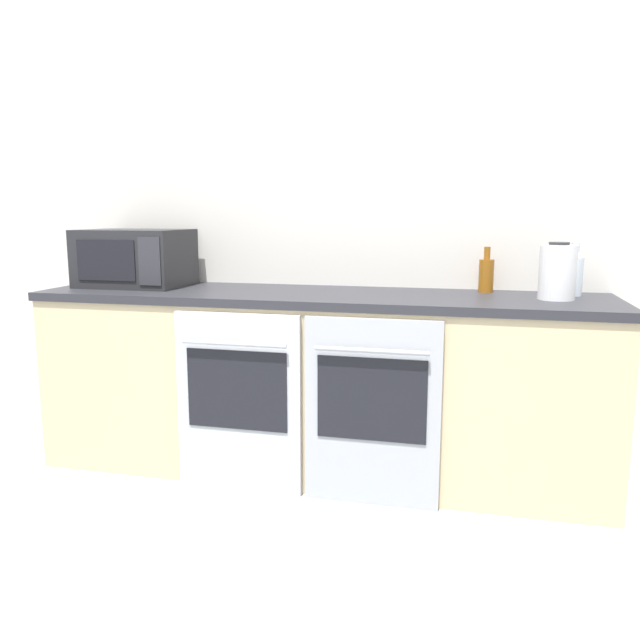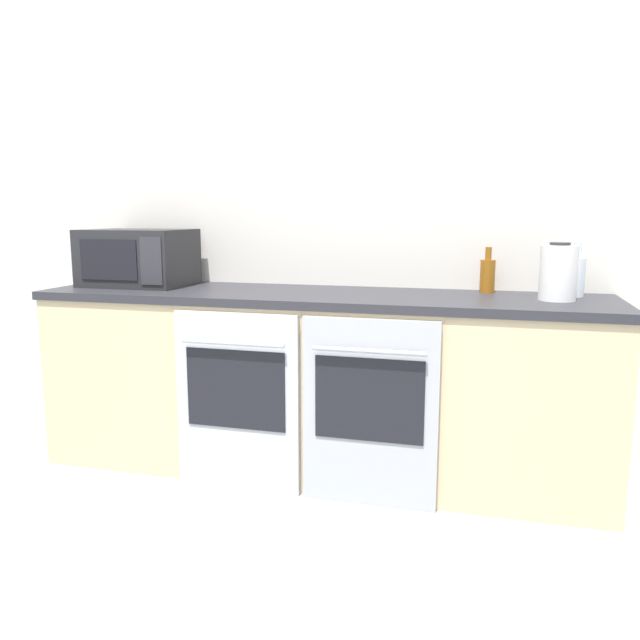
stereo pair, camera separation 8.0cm
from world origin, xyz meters
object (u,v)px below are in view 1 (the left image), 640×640
oven_left (238,402)px  bottle_amber (486,274)px  bottle_clear (574,275)px  oven_right (372,412)px  microwave (136,258)px  kettle (557,272)px

oven_left → bottle_amber: bearing=26.9°
oven_left → bottle_clear: bearing=19.0°
oven_right → bottle_clear: bearing=30.5°
oven_right → microwave: (-1.31, 0.39, 0.61)m
oven_right → microwave: microwave is taller
microwave → kettle: bearing=-1.0°
bottle_amber → kettle: bearing=-33.1°
microwave → kettle: size_ratio=2.10×
bottle_clear → kettle: size_ratio=0.97×
oven_left → kettle: size_ratio=3.28×
kettle → bottle_clear: bearing=59.0°
oven_right → kettle: size_ratio=3.28×
oven_left → oven_right: size_ratio=1.00×
microwave → kettle: (2.07, -0.04, -0.03)m
oven_left → oven_right: same height
oven_right → oven_left: bearing=180.0°
oven_right → bottle_clear: 1.13m
microwave → oven_right: bearing=-16.4°
bottle_clear → oven_left: bearing=-161.0°
bottle_amber → kettle: 0.36m
bottle_amber → kettle: size_ratio=0.87×
oven_left → microwave: bearing=151.2°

